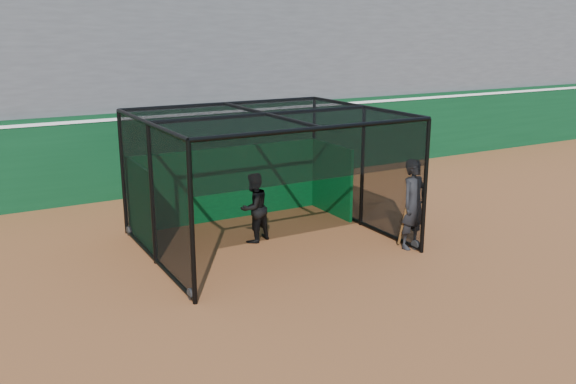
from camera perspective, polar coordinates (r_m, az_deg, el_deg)
ground at (r=11.98m, az=4.43°, el=-8.69°), size 120.00×120.00×0.00m
outfield_wall at (r=18.96m, az=-9.96°, el=4.03°), size 50.00×0.50×2.50m
grandstand at (r=22.23m, az=-13.73°, el=13.68°), size 50.00×7.85×8.95m
batting_cage at (r=13.85m, az=-2.02°, el=1.13°), size 5.44×4.66×2.99m
batter at (r=14.11m, az=-3.22°, el=-1.48°), size 0.96×0.86×1.63m
on_deck_player at (r=13.91m, az=11.68°, el=-1.14°), size 0.83×0.63×2.04m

